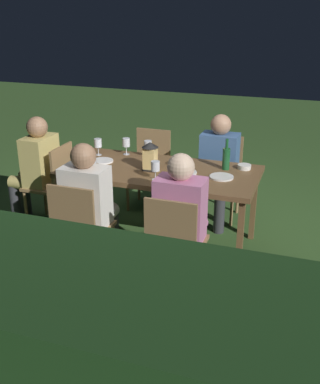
{
  "coord_description": "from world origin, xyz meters",
  "views": [
    {
      "loc": [
        -1.34,
        3.85,
        2.17
      ],
      "look_at": [
        0.0,
        0.0,
        0.53
      ],
      "focal_mm": 43.67,
      "sensor_mm": 36.0,
      "label": 1
    }
  ],
  "objects_px": {
    "lantern_centerpiece": "(150,154)",
    "plate_c": "(184,172)",
    "person_in_cream": "(90,200)",
    "wine_glass_c": "(148,146)",
    "plate_a": "(103,161)",
    "bowl_olives": "(244,167)",
    "person_in_mustard": "(36,166)",
    "wine_glass_a": "(126,143)",
    "person_in_pink": "(182,213)",
    "potted_plant_corner": "(208,328)",
    "wine_glass_b": "(155,167)",
    "bowl_salad": "(92,167)",
    "person_in_blue": "(218,165)",
    "chair_side_right_b": "(80,226)",
    "wine_glass_e": "(92,163)",
    "chair_side_left_b": "(150,165)",
    "dining_table": "(160,175)",
    "chair_side_right_a": "(175,242)",
    "chair_side_left_a": "(221,173)",
    "plate_b": "(221,177)",
    "chair_head_far": "(54,182)",
    "green_bottle_on_table": "(226,158)",
    "bowl_bread": "(177,163)"
  },
  "relations": [
    {
      "from": "dining_table",
      "to": "plate_a",
      "type": "distance_m",
      "value": 0.61
    },
    {
      "from": "person_in_pink",
      "to": "wine_glass_a",
      "type": "relative_size",
      "value": 6.8
    },
    {
      "from": "wine_glass_a",
      "to": "plate_a",
      "type": "bearing_deg",
      "value": 66.84
    },
    {
      "from": "lantern_centerpiece",
      "to": "plate_c",
      "type": "xyz_separation_m",
      "value": [
        -0.32,
        -0.01,
        -0.14
      ]
    },
    {
      "from": "person_in_pink",
      "to": "potted_plant_corner",
      "type": "bearing_deg",
      "value": 114.06
    },
    {
      "from": "bowl_olives",
      "to": "chair_side_right_b",
      "type": "bearing_deg",
      "value": 43.97
    },
    {
      "from": "chair_side_right_b",
      "to": "person_in_cream",
      "type": "bearing_deg",
      "value": -90.0
    },
    {
      "from": "bowl_bread",
      "to": "person_in_pink",
      "type": "bearing_deg",
      "value": 110.08
    },
    {
      "from": "person_in_mustard",
      "to": "potted_plant_corner",
      "type": "xyz_separation_m",
      "value": [
        -2.23,
        1.69,
        -0.2
      ]
    },
    {
      "from": "chair_side_right_b",
      "to": "plate_b",
      "type": "height_order",
      "value": "chair_side_right_b"
    },
    {
      "from": "wine_glass_e",
      "to": "potted_plant_corner",
      "type": "xyz_separation_m",
      "value": [
        -1.39,
        1.34,
        -0.43
      ]
    },
    {
      "from": "chair_side_left_a",
      "to": "person_in_blue",
      "type": "relative_size",
      "value": 0.76
    },
    {
      "from": "person_in_pink",
      "to": "plate_b",
      "type": "relative_size",
      "value": 5.41
    },
    {
      "from": "wine_glass_c",
      "to": "plate_b",
      "type": "xyz_separation_m",
      "value": [
        -0.82,
        0.34,
        -0.11
      ]
    },
    {
      "from": "wine_glass_b",
      "to": "bowl_salad",
      "type": "height_order",
      "value": "wine_glass_b"
    },
    {
      "from": "dining_table",
      "to": "person_in_mustard",
      "type": "distance_m",
      "value": 1.35
    },
    {
      "from": "chair_head_far",
      "to": "chair_side_right_b",
      "type": "relative_size",
      "value": 1.0
    },
    {
      "from": "chair_side_right_a",
      "to": "plate_a",
      "type": "xyz_separation_m",
      "value": [
        1.01,
        -0.86,
        0.27
      ]
    },
    {
      "from": "lantern_centerpiece",
      "to": "plate_c",
      "type": "height_order",
      "value": "lantern_centerpiece"
    },
    {
      "from": "chair_side_left_b",
      "to": "person_in_cream",
      "type": "height_order",
      "value": "person_in_cream"
    },
    {
      "from": "dining_table",
      "to": "wine_glass_e",
      "type": "xyz_separation_m",
      "value": [
        0.51,
        0.35,
        0.17
      ]
    },
    {
      "from": "chair_side_right_a",
      "to": "wine_glass_c",
      "type": "xyz_separation_m",
      "value": [
        0.64,
        -1.14,
        0.38
      ]
    },
    {
      "from": "person_in_cream",
      "to": "chair_side_left_b",
      "type": "bearing_deg",
      "value": -90.0
    },
    {
      "from": "green_bottle_on_table",
      "to": "bowl_bread",
      "type": "bearing_deg",
      "value": 3.59
    },
    {
      "from": "person_in_blue",
      "to": "lantern_centerpiece",
      "type": "bearing_deg",
      "value": 53.72
    },
    {
      "from": "lantern_centerpiece",
      "to": "plate_b",
      "type": "xyz_separation_m",
      "value": [
        -0.67,
        -0.01,
        -0.14
      ]
    },
    {
      "from": "chair_side_left_a",
      "to": "plate_c",
      "type": "bearing_deg",
      "value": 79.0
    },
    {
      "from": "person_in_mustard",
      "to": "chair_side_right_a",
      "type": "height_order",
      "value": "person_in_mustard"
    },
    {
      "from": "chair_side_left_b",
      "to": "lantern_centerpiece",
      "type": "height_order",
      "value": "lantern_centerpiece"
    },
    {
      "from": "person_in_blue",
      "to": "chair_side_right_b",
      "type": "xyz_separation_m",
      "value": [
        0.81,
        1.46,
        -0.15
      ]
    },
    {
      "from": "chair_side_right_b",
      "to": "wine_glass_b",
      "type": "bearing_deg",
      "value": -129.38
    },
    {
      "from": "person_in_cream",
      "to": "plate_c",
      "type": "bearing_deg",
      "value": -136.95
    },
    {
      "from": "green_bottle_on_table",
      "to": "wine_glass_e",
      "type": "distance_m",
      "value": 1.22
    },
    {
      "from": "plate_c",
      "to": "bowl_olives",
      "type": "xyz_separation_m",
      "value": [
        -0.49,
        -0.3,
        0.01
      ]
    },
    {
      "from": "wine_glass_b",
      "to": "wine_glass_c",
      "type": "bearing_deg",
      "value": -63.73
    },
    {
      "from": "chair_side_right_b",
      "to": "plate_b",
      "type": "distance_m",
      "value": 1.3
    },
    {
      "from": "chair_side_left_a",
      "to": "bowl_olives",
      "type": "xyz_separation_m",
      "value": [
        -0.33,
        0.55,
        0.29
      ]
    },
    {
      "from": "plate_a",
      "to": "bowl_olives",
      "type": "xyz_separation_m",
      "value": [
        -1.34,
        -0.24,
        0.01
      ]
    },
    {
      "from": "plate_a",
      "to": "chair_side_left_b",
      "type": "bearing_deg",
      "value": -103.91
    },
    {
      "from": "person_in_mustard",
      "to": "wine_glass_a",
      "type": "relative_size",
      "value": 6.8
    },
    {
      "from": "person_in_mustard",
      "to": "bowl_salad",
      "type": "height_order",
      "value": "person_in_mustard"
    },
    {
      "from": "chair_head_far",
      "to": "lantern_centerpiece",
      "type": "relative_size",
      "value": 3.28
    },
    {
      "from": "person_in_cream",
      "to": "wine_glass_c",
      "type": "height_order",
      "value": "person_in_cream"
    },
    {
      "from": "wine_glass_c",
      "to": "wine_glass_e",
      "type": "height_order",
      "value": "same"
    },
    {
      "from": "person_in_cream",
      "to": "plate_c",
      "type": "distance_m",
      "value": 0.9
    },
    {
      "from": "bowl_bread",
      "to": "plate_b",
      "type": "bearing_deg",
      "value": 156.49
    },
    {
      "from": "person_in_mustard",
      "to": "bowl_bread",
      "type": "relative_size",
      "value": 7.93
    },
    {
      "from": "person_in_pink",
      "to": "plate_c",
      "type": "distance_m",
      "value": 0.64
    },
    {
      "from": "bowl_salad",
      "to": "potted_plant_corner",
      "type": "distance_m",
      "value": 2.12
    },
    {
      "from": "wine_glass_c",
      "to": "plate_c",
      "type": "height_order",
      "value": "wine_glass_c"
    }
  ]
}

